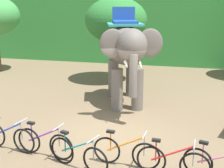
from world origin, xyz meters
The scene contains 10 objects.
ground_plane centered at (0.00, 0.00, 0.00)m, with size 80.00×80.00×0.00m, color brown.
foliage_hedge centered at (0.00, 13.66, 3.07)m, with size 36.00×6.00×6.15m, color #338438.
tree_right centered at (-1.40, 6.26, 3.09)m, with size 3.06×3.06×4.22m.
elephant centered at (-0.16, 2.70, 2.20)m, with size 2.71×4.23×3.78m.
bike_blue centered at (-2.49, -1.78, 0.39)m, with size 1.70×0.52×0.92m.
bike_purple centered at (-1.38, -1.87, 0.39)m, with size 1.70×0.52×0.92m.
bike_teal centered at (-0.30, -2.26, 0.39)m, with size 1.65×0.65×0.92m.
bike_orange centered at (0.80, -1.85, 0.39)m, with size 1.71×0.52×0.92m.
bike_red centered at (1.94, -2.05, 0.39)m, with size 1.71×0.52×0.92m.
bike_pink centered at (2.98, -1.99, 0.39)m, with size 1.66×0.64×0.92m.
Camera 1 is at (2.11, -8.41, 3.94)m, focal length 48.11 mm.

